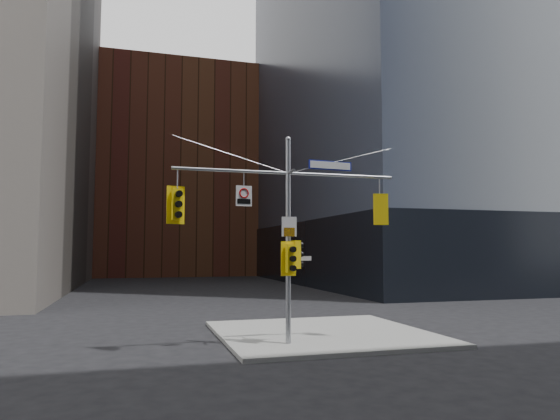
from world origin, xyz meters
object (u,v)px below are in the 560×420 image
traffic_light_pole_front (291,259)px  regulatory_sign_arm (244,195)px  traffic_light_west_arm (177,205)px  signal_assembly (288,218)px  traffic_light_pole_side (297,255)px  street_sign_blade (330,165)px  traffic_light_east_arm (380,210)px

traffic_light_pole_front → regulatory_sign_arm: (-1.57, 0.25, 2.15)m
traffic_light_west_arm → regulatory_sign_arm: regulatory_sign_arm is taller
signal_assembly → regulatory_sign_arm: (-1.58, -0.02, 0.75)m
signal_assembly → traffic_light_pole_side: size_ratio=8.22×
traffic_light_pole_side → street_sign_blade: (1.26, -0.01, 3.19)m
traffic_light_west_arm → traffic_light_east_arm: (7.32, -0.01, 0.00)m
traffic_light_west_arm → traffic_light_pole_side: size_ratio=1.29×
traffic_light_pole_side → signal_assembly: bearing=79.2°
regulatory_sign_arm → traffic_light_west_arm: bearing=173.7°
traffic_light_east_arm → street_sign_blade: bearing=13.9°
traffic_light_east_arm → traffic_light_pole_side: size_ratio=1.18×
street_sign_blade → regulatory_sign_arm: size_ratio=2.41×
traffic_light_pole_front → street_sign_blade: street_sign_blade is taller
traffic_light_pole_side → street_sign_blade: bearing=-104.4°
signal_assembly → traffic_light_west_arm: size_ratio=6.36×
traffic_light_west_arm → traffic_light_pole_front: 4.20m
traffic_light_east_arm → traffic_light_pole_front: 3.95m
traffic_light_pole_side → regulatory_sign_arm: bearing=77.3°
signal_assembly → traffic_light_west_arm: bearing=179.8°
traffic_light_pole_side → street_sign_blade: street_sign_blade is taller
signal_assembly → street_sign_blade: signal_assembly is taller
traffic_light_west_arm → traffic_light_pole_side: 4.43m
traffic_light_pole_front → street_sign_blade: 3.69m
traffic_light_west_arm → traffic_light_pole_side: (4.12, 0.00, -1.64)m
traffic_light_east_arm → street_sign_blade: (-1.94, 0.00, 1.55)m
traffic_light_west_arm → traffic_light_east_arm: 7.32m
signal_assembly → street_sign_blade: bearing=0.1°
traffic_light_pole_side → traffic_light_pole_front: bearing=117.8°
regulatory_sign_arm → traffic_light_east_arm: bearing=-5.2°
traffic_light_east_arm → regulatory_sign_arm: (-5.10, -0.02, 0.37)m
traffic_light_pole_front → regulatory_sign_arm: regulatory_sign_arm is taller
traffic_light_west_arm → traffic_light_pole_front: size_ratio=1.07×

